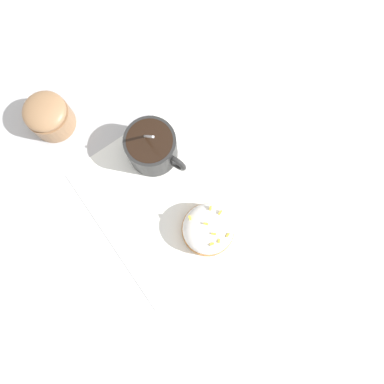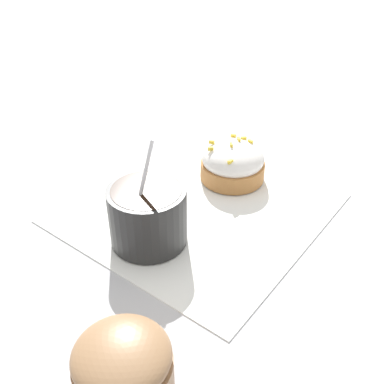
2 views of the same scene
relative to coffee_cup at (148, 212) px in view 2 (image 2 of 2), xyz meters
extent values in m
plane|color=#B2B2B7|center=(-0.08, 0.01, -0.04)|extent=(3.00, 3.00, 0.00)
cube|color=white|center=(-0.08, 0.01, -0.04)|extent=(0.29, 0.29, 0.00)
cylinder|color=black|center=(0.00, 0.00, 0.00)|extent=(0.09, 0.09, 0.07)
cylinder|color=black|center=(0.00, 0.00, 0.02)|extent=(0.08, 0.08, 0.01)
torus|color=black|center=(-0.04, -0.02, 0.00)|extent=(0.04, 0.02, 0.04)
ellipsoid|color=silver|center=(-0.02, 0.00, -0.03)|extent=(0.03, 0.02, 0.01)
cylinder|color=silver|center=(0.01, 0.00, 0.03)|extent=(0.06, 0.01, 0.11)
cylinder|color=#B2753D|center=(-0.16, 0.01, -0.03)|extent=(0.09, 0.09, 0.02)
ellipsoid|color=white|center=(-0.16, 0.01, -0.01)|extent=(0.08, 0.08, 0.04)
cube|color=yellow|center=(-0.13, 0.02, 0.01)|extent=(0.01, 0.01, 0.00)
cube|color=yellow|center=(-0.16, -0.02, 0.01)|extent=(0.01, 0.01, 0.00)
cube|color=yellow|center=(-0.19, 0.02, 0.01)|extent=(0.00, 0.01, 0.00)
cube|color=yellow|center=(-0.18, 0.00, 0.02)|extent=(0.01, 0.01, 0.00)
cube|color=yellow|center=(-0.16, 0.01, 0.02)|extent=(0.01, 0.01, 0.00)
cube|color=yellow|center=(-0.19, -0.01, 0.01)|extent=(0.01, 0.01, 0.00)
cube|color=yellow|center=(-0.14, -0.01, 0.01)|extent=(0.01, 0.01, 0.00)
cube|color=yellow|center=(-0.19, 0.01, 0.01)|extent=(0.01, 0.01, 0.00)
cylinder|color=#99704C|center=(0.16, 0.11, -0.02)|extent=(0.08, 0.08, 0.04)
ellipsoid|color=#99704C|center=(0.16, 0.11, 0.01)|extent=(0.07, 0.07, 0.03)
camera|label=1|loc=(-0.20, 0.07, 0.59)|focal=35.00mm
camera|label=2|loc=(0.29, 0.26, 0.29)|focal=42.00mm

